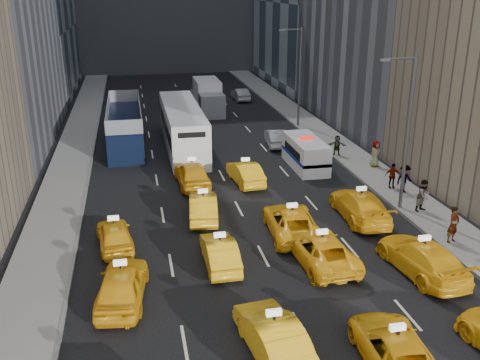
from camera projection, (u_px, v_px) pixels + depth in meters
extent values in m
cube|color=gray|center=(72.00, 162.00, 39.80)|extent=(3.00, 90.00, 0.15)
cube|color=gray|center=(338.00, 146.00, 43.76)|extent=(3.00, 90.00, 0.15)
cube|color=slate|center=(92.00, 161.00, 40.07)|extent=(0.15, 90.00, 0.18)
cube|color=slate|center=(321.00, 147.00, 43.48)|extent=(0.15, 90.00, 0.18)
cylinder|color=#595B60|center=(408.00, 136.00, 30.06)|extent=(0.20, 0.20, 9.00)
cylinder|color=#595B60|center=(401.00, 59.00, 28.41)|extent=(1.80, 0.12, 0.12)
cube|color=slate|center=(385.00, 60.00, 28.25)|extent=(0.50, 0.22, 0.12)
cylinder|color=#595B60|center=(300.00, 78.00, 48.45)|extent=(0.20, 0.20, 9.00)
cylinder|color=#595B60|center=(292.00, 29.00, 46.80)|extent=(1.80, 0.12, 0.12)
cube|color=slate|center=(282.00, 30.00, 46.65)|extent=(0.50, 0.22, 0.12)
imported|color=yellow|center=(273.00, 336.00, 18.96)|extent=(2.15, 4.78, 1.52)
imported|color=yellow|center=(395.00, 349.00, 18.45)|extent=(2.52, 4.93, 1.33)
imported|color=yellow|center=(122.00, 284.00, 22.18)|extent=(2.48, 4.88, 1.59)
imported|color=yellow|center=(220.00, 252.00, 25.10)|extent=(1.44, 4.12, 1.36)
imported|color=yellow|center=(321.00, 250.00, 25.28)|extent=(2.59, 5.21, 1.42)
imported|color=yellow|center=(422.00, 258.00, 24.40)|extent=(2.65, 5.51, 1.55)
imported|color=yellow|center=(115.00, 235.00, 26.81)|extent=(2.11, 4.24, 1.39)
imported|color=yellow|center=(203.00, 206.00, 30.18)|extent=(2.00, 4.49, 1.43)
imported|color=yellow|center=(292.00, 222.00, 28.17)|extent=(2.80, 5.43, 1.46)
imported|color=yellow|center=(360.00, 205.00, 30.12)|extent=(2.47, 5.56, 1.58)
imported|color=yellow|center=(192.00, 174.00, 35.07)|extent=(2.17, 4.88, 1.63)
imported|color=yellow|center=(245.00, 173.00, 35.56)|extent=(1.92, 4.49, 1.44)
cube|color=white|center=(305.00, 153.00, 38.52)|extent=(2.64, 5.52, 2.13)
cylinder|color=black|center=(301.00, 170.00, 36.96)|extent=(0.28, 0.85, 0.85)
cylinder|color=black|center=(325.00, 169.00, 37.28)|extent=(0.28, 0.85, 0.85)
cylinder|color=black|center=(287.00, 155.00, 40.19)|extent=(0.28, 0.85, 0.85)
cylinder|color=black|center=(309.00, 154.00, 40.52)|extent=(0.28, 0.85, 0.85)
cube|color=navy|center=(305.00, 155.00, 38.57)|extent=(2.68, 5.53, 0.24)
cube|color=red|center=(306.00, 138.00, 38.13)|extent=(1.00, 0.45, 0.15)
cube|color=black|center=(125.00, 124.00, 43.82)|extent=(2.99, 11.84, 3.42)
cylinder|color=black|center=(110.00, 157.00, 39.41)|extent=(0.28, 1.10, 1.10)
cylinder|color=black|center=(143.00, 155.00, 39.86)|extent=(0.28, 1.10, 1.10)
cylinder|color=black|center=(112.00, 124.00, 48.58)|extent=(0.28, 1.10, 1.10)
cylinder|color=black|center=(139.00, 123.00, 49.03)|extent=(0.28, 1.10, 1.10)
cube|color=silver|center=(183.00, 127.00, 43.06)|extent=(3.59, 13.33, 3.40)
cylinder|color=black|center=(174.00, 163.00, 37.99)|extent=(0.28, 1.10, 1.10)
cylinder|color=black|center=(208.00, 161.00, 38.45)|extent=(0.28, 1.10, 1.10)
cylinder|color=black|center=(163.00, 125.00, 48.46)|extent=(0.28, 1.10, 1.10)
cylinder|color=black|center=(190.00, 123.00, 48.92)|extent=(0.28, 1.10, 1.10)
cube|color=white|center=(208.00, 97.00, 55.18)|extent=(3.28, 7.34, 3.24)
cylinder|color=black|center=(202.00, 113.00, 52.91)|extent=(0.28, 1.10, 1.10)
cylinder|color=black|center=(223.00, 112.00, 53.31)|extent=(0.28, 1.10, 1.10)
cylinder|color=black|center=(195.00, 102.00, 57.78)|extent=(0.28, 1.10, 1.10)
cylinder|color=black|center=(215.00, 101.00, 58.18)|extent=(0.28, 1.10, 1.10)
imported|color=#A6AAAE|center=(276.00, 137.00, 43.88)|extent=(1.92, 4.32, 1.38)
imported|color=black|center=(129.00, 106.00, 55.40)|extent=(2.35, 4.94, 1.36)
imported|color=slate|center=(196.00, 94.00, 61.06)|extent=(2.62, 5.19, 1.45)
imported|color=black|center=(167.00, 100.00, 58.08)|extent=(2.03, 4.24, 1.40)
imported|color=#9B9DA3|center=(240.00, 94.00, 61.20)|extent=(1.59, 4.19, 1.36)
imported|color=gray|center=(453.00, 225.00, 26.96)|extent=(0.82, 0.69, 1.92)
imported|color=gray|center=(424.00, 196.00, 30.71)|extent=(1.05, 0.84, 1.89)
imported|color=gray|center=(404.00, 179.00, 33.44)|extent=(1.26, 0.74, 1.82)
imported|color=gray|center=(392.00, 176.00, 34.28)|extent=(1.01, 0.59, 1.63)
imported|color=gray|center=(375.00, 154.00, 38.31)|extent=(1.06, 0.83, 1.91)
imported|color=gray|center=(337.00, 145.00, 40.95)|extent=(1.47, 0.96, 1.54)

